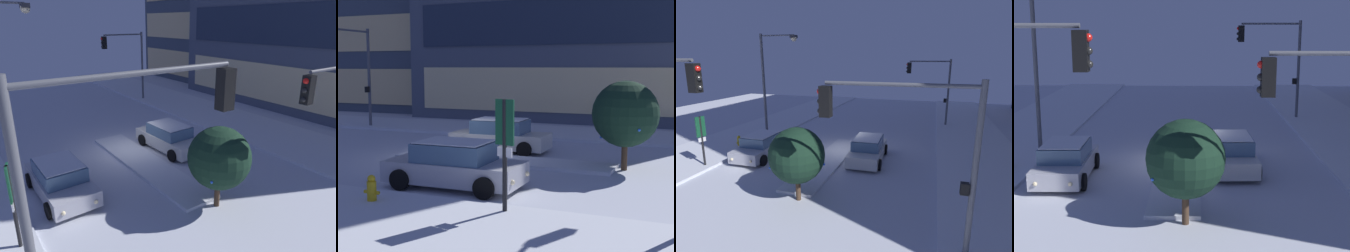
% 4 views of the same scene
% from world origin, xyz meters
% --- Properties ---
extents(ground, '(52.00, 52.00, 0.00)m').
position_xyz_m(ground, '(0.00, 0.00, 0.00)').
color(ground, silver).
extents(curb_strip_far, '(52.00, 5.20, 0.14)m').
position_xyz_m(curb_strip_far, '(0.00, 8.73, 0.07)').
color(curb_strip_far, silver).
rests_on(curb_strip_far, ground).
extents(median_strip, '(9.00, 1.80, 0.14)m').
position_xyz_m(median_strip, '(2.07, -0.17, 0.07)').
color(median_strip, silver).
rests_on(median_strip, ground).
extents(car_near, '(4.47, 2.14, 1.49)m').
position_xyz_m(car_near, '(2.39, -4.56, 0.71)').
color(car_near, '#B7B7C1').
rests_on(car_near, ground).
extents(car_far, '(4.48, 2.18, 1.49)m').
position_xyz_m(car_far, '(1.03, 2.05, 0.71)').
color(car_far, silver).
rests_on(car_far, ground).
extents(traffic_light_corner_far_left, '(0.32, 3.96, 6.11)m').
position_xyz_m(traffic_light_corner_far_left, '(-10.07, 5.45, 4.17)').
color(traffic_light_corner_far_left, '#565960').
rests_on(traffic_light_corner_far_left, ground).
extents(fire_hydrant, '(0.48, 0.26, 0.86)m').
position_xyz_m(fire_hydrant, '(1.27, -7.23, 0.42)').
color(fire_hydrant, gold).
rests_on(fire_hydrant, ground).
extents(parking_info_sign, '(0.55, 0.18, 3.00)m').
position_xyz_m(parking_info_sign, '(5.02, -6.68, 1.91)').
color(parking_info_sign, black).
rests_on(parking_info_sign, ground).
extents(decorated_tree_median, '(2.44, 2.44, 3.30)m').
position_xyz_m(decorated_tree_median, '(6.83, 0.24, 2.08)').
color(decorated_tree_median, '#473323').
rests_on(decorated_tree_median, ground).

